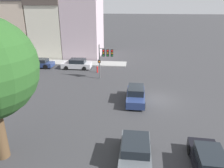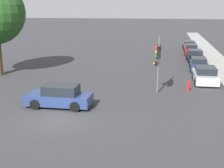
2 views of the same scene
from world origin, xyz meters
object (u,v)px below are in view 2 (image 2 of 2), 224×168
(traffic_signal, at_px, (158,55))
(parked_car_1, at_px, (198,64))
(fire_hydrant, at_px, (188,86))
(parked_car_3, at_px, (191,50))
(parked_car_2, at_px, (195,56))
(parked_car_4, at_px, (189,45))
(crossing_car_0, at_px, (59,97))
(parked_car_0, at_px, (205,75))

(traffic_signal, xyz_separation_m, parked_car_1, (4.14, 10.84, -2.54))
(fire_hydrant, bearing_deg, parked_car_3, 85.36)
(parked_car_2, distance_m, parked_car_4, 11.57)
(parked_car_1, relative_size, parked_car_4, 1.02)
(crossing_car_0, xyz_separation_m, parked_car_4, (10.78, 31.45, -0.09))
(parked_car_0, xyz_separation_m, parked_car_2, (0.00, 10.98, 0.02))
(traffic_signal, height_order, parked_car_0, traffic_signal)
(parked_car_0, height_order, parked_car_4, parked_car_0)
(traffic_signal, height_order, parked_car_3, traffic_signal)
(parked_car_1, xyz_separation_m, parked_car_4, (0.13, 16.66, -0.01))
(parked_car_2, bearing_deg, crossing_car_0, 149.73)
(parked_car_0, distance_m, parked_car_1, 5.89)
(parked_car_4, height_order, fire_hydrant, parked_car_4)
(parked_car_0, relative_size, parked_car_4, 1.02)
(parked_car_2, relative_size, fire_hydrant, 4.52)
(parked_car_3, distance_m, parked_car_4, 5.64)
(fire_hydrant, bearing_deg, parked_car_2, 83.35)
(crossing_car_0, relative_size, parked_car_0, 1.02)
(parked_car_2, height_order, fire_hydrant, parked_car_2)
(parked_car_0, height_order, parked_car_2, parked_car_2)
(parked_car_1, height_order, parked_car_4, parked_car_1)
(traffic_signal, bearing_deg, parked_car_3, -102.00)
(parked_car_2, distance_m, parked_car_3, 5.93)
(parked_car_1, bearing_deg, parked_car_3, 1.65)
(crossing_car_0, height_order, parked_car_3, crossing_car_0)
(parked_car_2, relative_size, parked_car_4, 0.96)
(parked_car_0, height_order, parked_car_3, parked_car_0)
(crossing_car_0, distance_m, parked_car_3, 27.93)
(traffic_signal, relative_size, parked_car_4, 1.05)
(crossing_car_0, distance_m, fire_hydrant, 10.56)
(traffic_signal, xyz_separation_m, crossing_car_0, (-6.52, -3.96, -2.45))
(parked_car_1, bearing_deg, parked_car_2, 1.30)
(crossing_car_0, bearing_deg, traffic_signal, -148.37)
(crossing_car_0, bearing_deg, parked_car_2, -117.90)
(traffic_signal, xyz_separation_m, parked_car_2, (4.17, 15.92, -2.48))
(traffic_signal, relative_size, parked_car_0, 1.03)
(parked_car_1, xyz_separation_m, parked_car_3, (0.01, 11.02, 0.05))
(parked_car_2, distance_m, fire_hydrant, 14.48)
(crossing_car_0, xyz_separation_m, parked_car_0, (10.69, 8.90, -0.04))
(parked_car_0, distance_m, fire_hydrant, 3.80)
(parked_car_0, height_order, fire_hydrant, parked_car_0)
(parked_car_1, height_order, parked_car_3, parked_car_3)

